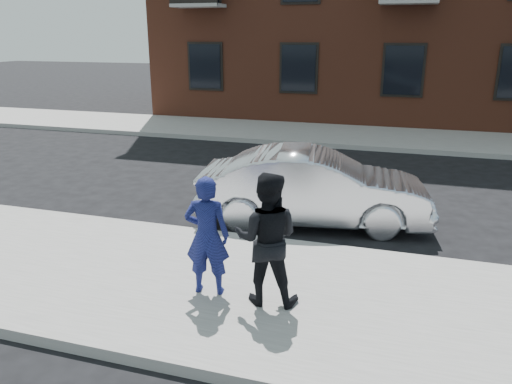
% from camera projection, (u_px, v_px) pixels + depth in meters
% --- Properties ---
extents(ground, '(100.00, 100.00, 0.00)m').
position_uv_depth(ground, '(356.00, 306.00, 6.62)').
color(ground, black).
rests_on(ground, ground).
extents(near_sidewalk, '(50.00, 3.50, 0.15)m').
position_uv_depth(near_sidewalk, '(354.00, 311.00, 6.37)').
color(near_sidewalk, gray).
rests_on(near_sidewalk, ground).
extents(near_curb, '(50.00, 0.10, 0.15)m').
position_uv_depth(near_curb, '(367.00, 254.00, 8.01)').
color(near_curb, '#999691').
rests_on(near_curb, ground).
extents(far_sidewalk, '(50.00, 3.50, 0.15)m').
position_uv_depth(far_sidewalk, '(393.00, 138.00, 16.84)').
color(far_sidewalk, gray).
rests_on(far_sidewalk, ground).
extents(far_curb, '(50.00, 0.10, 0.15)m').
position_uv_depth(far_curb, '(391.00, 150.00, 15.20)').
color(far_curb, '#999691').
rests_on(far_curb, ground).
extents(silver_sedan, '(4.45, 2.16, 1.41)m').
position_uv_depth(silver_sedan, '(314.00, 188.00, 9.32)').
color(silver_sedan, silver).
rests_on(silver_sedan, ground).
extents(man_hoodie, '(0.64, 0.52, 1.61)m').
position_uv_depth(man_hoodie, '(207.00, 236.00, 6.46)').
color(man_hoodie, navy).
rests_on(man_hoodie, near_sidewalk).
extents(man_peacoat, '(0.91, 0.75, 1.72)m').
position_uv_depth(man_peacoat, '(267.00, 239.00, 6.22)').
color(man_peacoat, black).
rests_on(man_peacoat, near_sidewalk).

